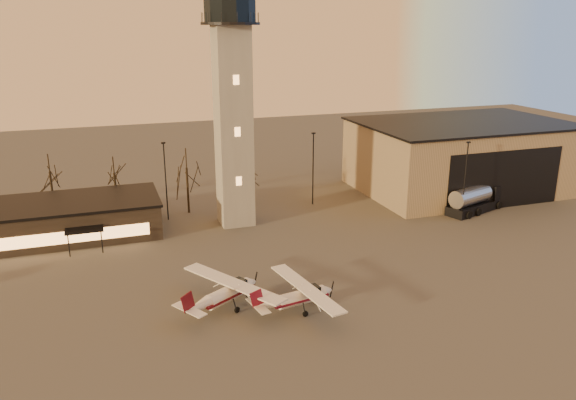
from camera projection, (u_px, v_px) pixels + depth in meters
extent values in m
plane|color=#3F3C3A|center=(329.00, 344.00, 44.20)|extent=(220.00, 220.00, 0.00)
cube|color=gray|center=(233.00, 129.00, 67.67)|extent=(4.00, 4.00, 24.00)
cylinder|color=black|center=(230.00, 24.00, 64.05)|extent=(6.80, 6.80, 0.30)
cylinder|color=black|center=(230.00, 6.00, 63.49)|extent=(6.00, 6.00, 3.40)
cube|color=#9A8565|center=(461.00, 157.00, 84.59)|extent=(30.00, 20.00, 10.00)
cube|color=black|center=(464.00, 123.00, 83.05)|extent=(30.60, 20.60, 0.30)
cube|color=black|center=(505.00, 180.00, 75.85)|extent=(18.00, 0.10, 8.00)
cube|color=black|center=(49.00, 222.00, 65.61)|extent=(25.00, 10.00, 4.00)
cube|color=black|center=(46.00, 204.00, 64.97)|extent=(25.40, 10.40, 0.30)
cube|color=#FFAB59|center=(46.00, 240.00, 61.20)|extent=(22.00, 0.08, 1.40)
cube|color=black|center=(84.00, 230.00, 61.27)|extent=(4.00, 2.00, 0.20)
cylinder|color=black|center=(166.00, 182.00, 70.88)|extent=(0.16, 0.16, 10.00)
cube|color=black|center=(163.00, 143.00, 69.37)|extent=(0.50, 0.25, 0.18)
cylinder|color=black|center=(313.00, 169.00, 77.11)|extent=(0.16, 0.16, 10.00)
cube|color=black|center=(314.00, 133.00, 75.60)|extent=(0.50, 0.25, 0.18)
cylinder|color=black|center=(465.00, 181.00, 71.27)|extent=(0.16, 0.16, 10.00)
cube|color=black|center=(469.00, 142.00, 69.76)|extent=(0.50, 0.25, 0.18)
cylinder|color=black|center=(116.00, 192.00, 75.13)|extent=(0.28, 0.28, 5.25)
cylinder|color=black|center=(188.00, 190.00, 74.19)|extent=(0.28, 0.28, 6.16)
cylinder|color=black|center=(250.00, 185.00, 78.98)|extent=(0.28, 0.28, 4.97)
cylinder|color=black|center=(52.00, 192.00, 74.39)|extent=(0.28, 0.28, 5.60)
cylinder|color=silver|center=(301.00, 297.00, 49.11)|extent=(4.64, 2.00, 1.27)
cone|color=silver|center=(327.00, 291.00, 50.32)|extent=(1.07, 1.34, 1.21)
cone|color=silver|center=(268.00, 304.00, 47.55)|extent=(2.49, 1.45, 1.07)
cube|color=black|center=(311.00, 290.00, 49.43)|extent=(1.61, 1.25, 0.68)
cube|color=maroon|center=(299.00, 298.00, 49.04)|extent=(5.42, 2.17, 0.21)
cube|color=silver|center=(306.00, 288.00, 49.11)|extent=(3.23, 10.83, 0.14)
cube|color=silver|center=(258.00, 306.00, 47.12)|extent=(1.40, 3.32, 0.08)
cube|color=maroon|center=(257.00, 299.00, 46.87)|extent=(1.35, 0.30, 1.66)
cylinder|color=silver|center=(229.00, 293.00, 49.61)|extent=(4.83, 3.63, 1.36)
cone|color=silver|center=(251.00, 283.00, 51.67)|extent=(1.47, 1.60, 1.30)
cone|color=silver|center=(198.00, 307.00, 46.96)|extent=(2.75, 2.27, 1.15)
cube|color=black|center=(237.00, 285.00, 50.23)|extent=(1.91, 1.75, 0.73)
cube|color=#560C14|center=(227.00, 295.00, 49.47)|extent=(5.58, 4.10, 0.23)
cube|color=silver|center=(233.00, 283.00, 49.74)|extent=(7.24, 10.70, 0.15)
cube|color=silver|center=(189.00, 310.00, 46.25)|extent=(2.58, 3.45, 0.08)
cube|color=#560C14|center=(188.00, 302.00, 45.95)|extent=(1.29, 0.82, 1.78)
cube|color=black|center=(475.00, 207.00, 75.51)|extent=(9.96, 5.65, 1.24)
cube|color=black|center=(492.00, 191.00, 77.17)|extent=(2.97, 3.19, 2.03)
cube|color=black|center=(496.00, 188.00, 77.53)|extent=(0.80, 2.07, 1.13)
cylinder|color=silver|center=(471.00, 196.00, 74.19)|extent=(6.75, 4.28, 2.37)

